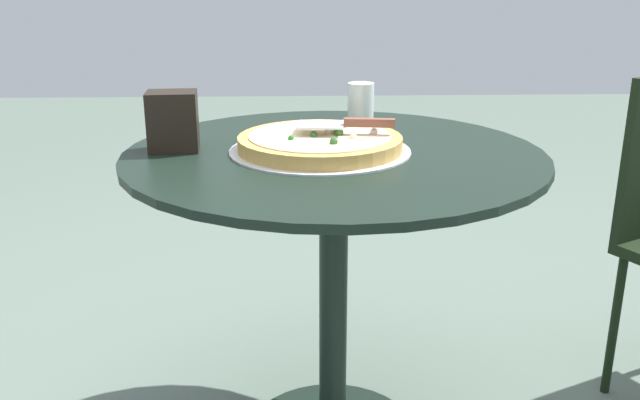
# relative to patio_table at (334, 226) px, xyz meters

# --- Properties ---
(patio_table) EXTENTS (0.92, 0.92, 0.75)m
(patio_table) POSITION_rel_patio_table_xyz_m (0.00, 0.00, 0.00)
(patio_table) COLOR black
(patio_table) RESTS_ON ground
(pizza_on_tray) EXTENTS (0.40, 0.40, 0.05)m
(pizza_on_tray) POSITION_rel_patio_table_xyz_m (0.03, 0.00, 0.19)
(pizza_on_tray) COLOR silver
(pizza_on_tray) RESTS_ON patio_table
(pizza_server) EXTENTS (0.21, 0.09, 0.02)m
(pizza_server) POSITION_rel_patio_table_xyz_m (-0.03, -0.01, 0.23)
(pizza_server) COLOR silver
(pizza_server) RESTS_ON pizza_on_tray
(drinking_cup) EXTENTS (0.07, 0.07, 0.10)m
(drinking_cup) POSITION_rel_patio_table_xyz_m (-0.08, -0.30, 0.23)
(drinking_cup) COLOR white
(drinking_cup) RESTS_ON patio_table
(napkin_dispenser) EXTENTS (0.11, 0.09, 0.13)m
(napkin_dispenser) POSITION_rel_patio_table_xyz_m (0.35, -0.02, 0.24)
(napkin_dispenser) COLOR black
(napkin_dispenser) RESTS_ON patio_table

